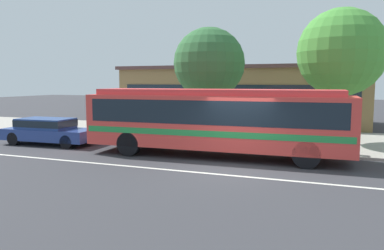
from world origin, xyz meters
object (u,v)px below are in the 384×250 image
Objects in this scene: transit_bus at (216,118)px; street_tree_near_stop at (209,64)px; sedan_behind_bus at (48,130)px; pedestrian_walking_along_curb at (175,122)px; pedestrian_waiting_near_sign at (297,127)px; pedestrian_standing_by_tree at (244,123)px; street_tree_mid_block at (341,53)px; bus_stop_sign at (314,113)px.

street_tree_near_stop is (-1.79, 4.43, 2.42)m from transit_bus.
pedestrian_walking_along_curb reaches higher than sedan_behind_bus.
pedestrian_walking_along_curb is at bearing 18.37° from sedan_behind_bus.
pedestrian_waiting_near_sign reaches higher than sedan_behind_bus.
sedan_behind_bus is at bearing -179.68° from transit_bus.
pedestrian_standing_by_tree is 5.67m from street_tree_mid_block.
bus_stop_sign is at bearing 1.26° from pedestrian_walking_along_curb.
street_tree_mid_block reaches higher than pedestrian_waiting_near_sign.
sedan_behind_bus is at bearing -170.29° from bus_stop_sign.
pedestrian_standing_by_tree is 3.54m from bus_stop_sign.
transit_bus is 6.27× the size of pedestrian_walking_along_curb.
street_tree_near_stop is at bearing 153.35° from pedestrian_waiting_near_sign.
pedestrian_standing_by_tree is (-2.59, 1.22, -0.07)m from pedestrian_waiting_near_sign.
pedestrian_waiting_near_sign is at bearing -25.18° from pedestrian_standing_by_tree.
street_tree_mid_block reaches higher than bus_stop_sign.
street_tree_mid_block is (1.68, 2.78, 3.31)m from pedestrian_waiting_near_sign.
bus_stop_sign is at bearing 29.09° from transit_bus.
transit_bus is 7.29m from street_tree_mid_block.
transit_bus is at bearing -67.99° from street_tree_near_stop.
pedestrian_waiting_near_sign is (11.65, 2.06, 0.42)m from sedan_behind_bus.
transit_bus is 4.24m from bus_stop_sign.
pedestrian_waiting_near_sign is at bearing 10.01° from sedan_behind_bus.
street_tree_near_stop is at bearing 151.68° from pedestrian_standing_by_tree.
pedestrian_standing_by_tree reaches higher than sedan_behind_bus.
bus_stop_sign is 0.40× the size of street_tree_mid_block.
pedestrian_waiting_near_sign is 4.64m from street_tree_mid_block.
sedan_behind_bus is 0.73× the size of street_tree_mid_block.
street_tree_mid_block reaches higher than pedestrian_walking_along_curb.
pedestrian_standing_by_tree is at bearing -28.32° from street_tree_near_stop.
bus_stop_sign is at bearing -110.11° from street_tree_mid_block.
street_tree_mid_block is (1.00, 2.73, 2.70)m from bus_stop_sign.
transit_bus reaches higher than pedestrian_walking_along_curb.
pedestrian_waiting_near_sign is at bearing -175.67° from bus_stop_sign.
street_tree_mid_block is at bearing 45.53° from transit_bus.
sedan_behind_bus is 14.67m from street_tree_mid_block.
street_tree_near_stop is (-5.49, 2.37, 2.28)m from bus_stop_sign.
pedestrian_waiting_near_sign is at bearing 0.89° from pedestrian_walking_along_curb.
bus_stop_sign is (3.27, -1.17, 0.68)m from pedestrian_standing_by_tree.
pedestrian_walking_along_curb is at bearing -158.79° from street_tree_mid_block.
pedestrian_waiting_near_sign is 0.27× the size of street_tree_mid_block.
street_tree_mid_block is (6.49, 0.37, 0.42)m from street_tree_near_stop.
street_tree_near_stop is (0.91, 2.51, 2.90)m from pedestrian_walking_along_curb.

